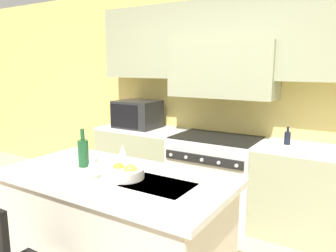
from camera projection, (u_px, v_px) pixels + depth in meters
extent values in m
cube|color=#DBC166|center=(230.00, 96.00, 3.86)|extent=(10.00, 0.06, 2.70)
cube|color=gray|center=(225.00, 40.00, 3.58)|extent=(3.16, 0.34, 0.85)
cube|color=gray|center=(223.00, 70.00, 3.61)|extent=(1.19, 0.40, 0.60)
cube|color=gray|center=(143.00, 163.00, 4.28)|extent=(1.10, 0.62, 0.88)
cube|color=silver|center=(142.00, 129.00, 4.19)|extent=(1.10, 0.62, 0.03)
cube|color=gray|center=(313.00, 196.00, 3.21)|extent=(1.10, 0.62, 0.88)
cube|color=silver|center=(317.00, 151.00, 3.13)|extent=(1.10, 0.62, 0.03)
cube|color=beige|center=(215.00, 177.00, 3.72)|extent=(0.96, 0.66, 0.91)
cube|color=black|center=(216.00, 137.00, 3.64)|extent=(0.92, 0.61, 0.01)
cube|color=black|center=(202.00, 159.00, 3.38)|extent=(0.88, 0.02, 0.09)
cylinder|color=silver|center=(171.00, 155.00, 3.57)|extent=(0.04, 0.02, 0.04)
cylinder|color=silver|center=(186.00, 157.00, 3.47)|extent=(0.04, 0.02, 0.04)
cylinder|color=silver|center=(202.00, 160.00, 3.37)|extent=(0.04, 0.02, 0.04)
cylinder|color=silver|center=(219.00, 162.00, 3.28)|extent=(0.04, 0.02, 0.04)
cylinder|color=silver|center=(237.00, 165.00, 3.18)|extent=(0.04, 0.02, 0.04)
cube|color=black|center=(137.00, 114.00, 4.20)|extent=(0.54, 0.42, 0.35)
cube|color=black|center=(124.00, 116.00, 4.04)|extent=(0.42, 0.01, 0.28)
cube|color=beige|center=(116.00, 238.00, 2.41)|extent=(1.59, 0.78, 0.89)
cube|color=silver|center=(114.00, 178.00, 2.32)|extent=(1.69, 0.85, 0.04)
cube|color=#2D2D30|center=(158.00, 186.00, 2.12)|extent=(0.44, 0.32, 0.01)
cylinder|color=#B2B2B7|center=(173.00, 177.00, 2.28)|extent=(0.02, 0.02, 0.00)
cylinder|color=#194723|center=(83.00, 153.00, 2.49)|extent=(0.08, 0.08, 0.21)
cylinder|color=#194723|center=(82.00, 135.00, 2.46)|extent=(0.03, 0.03, 0.09)
cylinder|color=white|center=(93.00, 179.00, 2.22)|extent=(0.06, 0.06, 0.01)
cylinder|color=white|center=(93.00, 174.00, 2.21)|extent=(0.01, 0.01, 0.07)
cone|color=white|center=(92.00, 161.00, 2.19)|extent=(0.07, 0.07, 0.10)
cylinder|color=white|center=(123.00, 168.00, 2.47)|extent=(0.06, 0.06, 0.01)
cylinder|color=white|center=(123.00, 163.00, 2.46)|extent=(0.01, 0.01, 0.07)
cone|color=white|center=(123.00, 151.00, 2.45)|extent=(0.07, 0.07, 0.10)
cylinder|color=silver|center=(125.00, 173.00, 2.25)|extent=(0.27, 0.27, 0.07)
sphere|color=gold|center=(119.00, 169.00, 2.27)|extent=(0.08, 0.08, 0.08)
sphere|color=gold|center=(130.00, 171.00, 2.22)|extent=(0.10, 0.10, 0.10)
cylinder|color=black|center=(287.00, 138.00, 3.31)|extent=(0.06, 0.06, 0.13)
cylinder|color=black|center=(288.00, 129.00, 3.29)|extent=(0.02, 0.02, 0.05)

